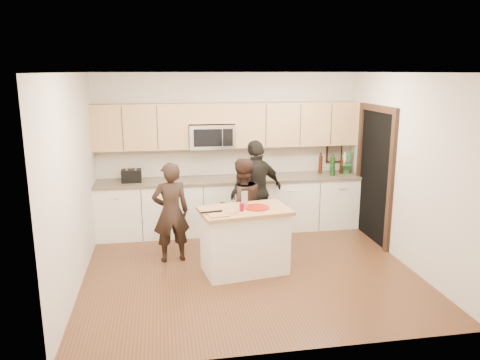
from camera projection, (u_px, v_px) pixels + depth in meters
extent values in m
plane|color=brown|center=(249.00, 270.00, 6.56)|extent=(4.50, 4.50, 0.00)
cube|color=beige|center=(228.00, 151.00, 8.18)|extent=(4.50, 0.02, 2.70)
cube|color=beige|center=(290.00, 222.00, 4.34)|extent=(4.50, 0.02, 2.70)
cube|color=beige|center=(74.00, 182.00, 5.89)|extent=(0.02, 4.00, 2.70)
cube|color=beige|center=(405.00, 170.00, 6.62)|extent=(0.02, 4.00, 2.70)
cube|color=white|center=(250.00, 73.00, 5.95)|extent=(4.50, 4.00, 0.02)
cube|color=white|center=(231.00, 206.00, 8.08)|extent=(4.50, 0.62, 0.90)
cube|color=#71644B|center=(231.00, 179.00, 7.97)|extent=(4.50, 0.66, 0.04)
cube|color=tan|center=(140.00, 127.00, 7.67)|extent=(1.55, 0.33, 0.75)
cube|color=tan|center=(296.00, 124.00, 8.10)|extent=(2.17, 0.33, 0.75)
cube|color=tan|center=(211.00, 113.00, 7.81)|extent=(0.78, 0.33, 0.33)
cube|color=silver|center=(211.00, 136.00, 7.86)|extent=(0.76, 0.40, 0.40)
cube|color=black|center=(208.00, 138.00, 7.66)|extent=(0.47, 0.01, 0.29)
cube|color=black|center=(228.00, 137.00, 7.71)|extent=(0.17, 0.01, 0.29)
cube|color=black|center=(375.00, 177.00, 7.55)|extent=(0.02, 1.05, 2.10)
cube|color=black|center=(391.00, 185.00, 7.00)|extent=(0.06, 0.10, 2.10)
cube|color=black|center=(359.00, 170.00, 8.10)|extent=(0.06, 0.10, 2.10)
cube|color=black|center=(378.00, 108.00, 7.30)|extent=(0.06, 1.25, 0.10)
cube|color=black|center=(334.00, 152.00, 8.50)|extent=(0.30, 0.03, 0.38)
cube|color=tan|center=(334.00, 152.00, 8.48)|extent=(0.24, 0.00, 0.32)
cube|color=white|center=(176.00, 199.00, 7.57)|extent=(0.34, 0.01, 0.48)
cube|color=white|center=(175.00, 181.00, 7.80)|extent=(0.34, 0.60, 0.01)
cube|color=white|center=(245.00, 242.00, 6.43)|extent=(1.19, 0.80, 0.85)
cube|color=#B37D4A|center=(245.00, 211.00, 6.33)|extent=(1.29, 0.87, 0.05)
cylinder|color=#9A1C0E|center=(257.00, 207.00, 6.36)|extent=(0.34, 0.34, 0.02)
cube|color=silver|center=(244.00, 198.00, 6.37)|extent=(0.08, 0.05, 0.22)
cube|color=black|center=(244.00, 190.00, 6.34)|extent=(0.09, 0.06, 0.02)
cylinder|color=maroon|center=(242.00, 207.00, 6.21)|extent=(0.06, 0.06, 0.11)
cube|color=#B37D4A|center=(219.00, 215.00, 6.02)|extent=(0.28, 0.24, 0.02)
cube|color=black|center=(212.00, 212.00, 6.09)|extent=(0.29, 0.08, 0.02)
cube|color=silver|center=(231.00, 213.00, 6.06)|extent=(0.18, 0.05, 0.01)
cube|color=black|center=(132.00, 176.00, 7.66)|extent=(0.32, 0.22, 0.21)
cube|color=silver|center=(127.00, 170.00, 7.62)|extent=(0.03, 0.16, 0.00)
cube|color=silver|center=(136.00, 169.00, 7.64)|extent=(0.03, 0.16, 0.00)
cylinder|color=#351709|center=(321.00, 163.00, 8.27)|extent=(0.07, 0.07, 0.38)
cylinder|color=#C2B999|center=(333.00, 166.00, 8.21)|extent=(0.06, 0.06, 0.30)
cylinder|color=black|center=(332.00, 163.00, 8.32)|extent=(0.08, 0.08, 0.35)
cylinder|color=#351709|center=(341.00, 165.00, 8.30)|extent=(0.06, 0.06, 0.30)
cylinder|color=#C2B999|center=(344.00, 162.00, 8.34)|extent=(0.08, 0.08, 0.38)
cylinder|color=black|center=(333.00, 165.00, 8.10)|extent=(0.08, 0.08, 0.36)
imported|color=#29662F|center=(347.00, 162.00, 8.30)|extent=(0.28, 0.29, 0.41)
imported|color=black|center=(171.00, 212.00, 6.73)|extent=(0.58, 0.43, 1.47)
imported|color=black|center=(241.00, 207.00, 6.97)|extent=(0.85, 0.74, 1.48)
imported|color=black|center=(256.00, 191.00, 7.51)|extent=(1.06, 0.78, 1.66)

